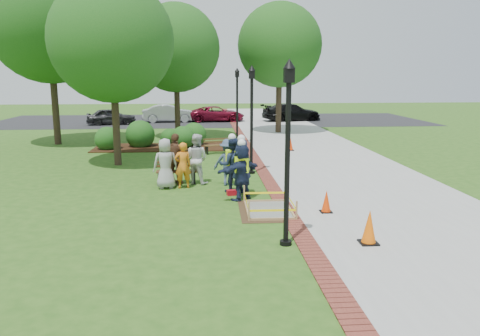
{
  "coord_description": "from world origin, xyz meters",
  "views": [
    {
      "loc": [
        -0.62,
        -13.27,
        3.93
      ],
      "look_at": [
        0.5,
        1.2,
        1.0
      ],
      "focal_mm": 35.0,
      "sensor_mm": 36.0,
      "label": 1
    }
  ],
  "objects": [
    {
      "name": "parking_lot",
      "position": [
        0.0,
        27.0,
        0.0
      ],
      "size": [
        36.0,
        12.0,
        0.01
      ],
      "primitive_type": "cube",
      "color": "black",
      "rests_on": "ground"
    },
    {
      "name": "bench_far",
      "position": [
        0.07,
        9.89,
        0.24
      ],
      "size": [
        1.46,
        0.77,
        0.75
      ],
      "color": "brown",
      "rests_on": "ground"
    },
    {
      "name": "lamp_mid",
      "position": [
        1.25,
        5.0,
        2.48
      ],
      "size": [
        0.28,
        0.28,
        4.26
      ],
      "color": "black",
      "rests_on": "ground"
    },
    {
      "name": "cone_front",
      "position": [
        3.2,
        -3.11,
        0.4
      ],
      "size": [
        0.42,
        0.42,
        0.84
      ],
      "color": "black",
      "rests_on": "ground"
    },
    {
      "name": "wet_concrete_pad",
      "position": [
        1.23,
        -0.25,
        0.23
      ],
      "size": [
        1.74,
        2.33,
        0.55
      ],
      "color": "#47331E",
      "rests_on": "ground"
    },
    {
      "name": "ground",
      "position": [
        0.0,
        0.0,
        0.0
      ],
      "size": [
        100.0,
        100.0,
        0.0
      ],
      "primitive_type": "plane",
      "color": "#285116",
      "rests_on": "ground"
    },
    {
      "name": "brick_edging",
      "position": [
        1.75,
        10.0,
        0.01
      ],
      "size": [
        0.5,
        60.0,
        0.03
      ],
      "primitive_type": "cube",
      "color": "maroon",
      "rests_on": "ground"
    },
    {
      "name": "lamp_near",
      "position": [
        1.25,
        -3.0,
        2.48
      ],
      "size": [
        0.28,
        0.28,
        4.26
      ],
      "color": "black",
      "rests_on": "ground"
    },
    {
      "name": "shrub_c",
      "position": [
        -1.77,
        11.84,
        0.0
      ],
      "size": [
        1.28,
        1.28,
        1.28
      ],
      "primitive_type": "sphere",
      "color": "#174F16",
      "rests_on": "ground"
    },
    {
      "name": "tree_back",
      "position": [
        -2.24,
        15.71,
        5.43
      ],
      "size": [
        5.27,
        5.27,
        8.07
      ],
      "color": "#3D2D1E",
      "rests_on": "ground"
    },
    {
      "name": "parked_car_b",
      "position": [
        -3.47,
        25.7,
        0.0
      ],
      "size": [
        2.43,
        4.93,
        1.56
      ],
      "primitive_type": "imported",
      "rotation": [
        0.0,
        0.0,
        1.64
      ],
      "color": "#B6B5BA",
      "rests_on": "ground"
    },
    {
      "name": "lamp_far",
      "position": [
        1.25,
        13.0,
        2.48
      ],
      "size": [
        0.28,
        0.28,
        4.26
      ],
      "color": "black",
      "rests_on": "ground"
    },
    {
      "name": "casual_person_b",
      "position": [
        -1.37,
        2.76,
        0.81
      ],
      "size": [
        0.58,
        0.45,
        1.61
      ],
      "color": "orange",
      "rests_on": "ground"
    },
    {
      "name": "shrub_a",
      "position": [
        -5.69,
        11.56,
        0.0
      ],
      "size": [
        1.31,
        1.31,
        1.31
      ],
      "primitive_type": "sphere",
      "color": "#174F16",
      "rests_on": "ground"
    },
    {
      "name": "casual_person_c",
      "position": [
        -0.91,
        3.42,
        0.91
      ],
      "size": [
        0.69,
        0.59,
        1.82
      ],
      "color": "silver",
      "rests_on": "ground"
    },
    {
      "name": "shrub_b",
      "position": [
        -4.09,
        12.34,
        0.0
      ],
      "size": [
        1.58,
        1.58,
        1.58
      ],
      "primitive_type": "sphere",
      "color": "#174F16",
      "rests_on": "ground"
    },
    {
      "name": "toolbox",
      "position": [
        0.28,
        1.64,
        0.09
      ],
      "size": [
        0.39,
        0.26,
        0.18
      ],
      "primitive_type": "cube",
      "rotation": [
        0.0,
        0.0,
        0.19
      ],
      "color": "#AB0D19",
      "rests_on": "ground"
    },
    {
      "name": "hivis_worker_a",
      "position": [
        0.54,
        1.07,
        0.96
      ],
      "size": [
        0.68,
        0.65,
        1.94
      ],
      "color": "#16203B",
      "rests_on": "ground"
    },
    {
      "name": "casual_person_e",
      "position": [
        0.22,
        3.04,
        0.84
      ],
      "size": [
        0.62,
        0.5,
        1.67
      ],
      "color": "#384762",
      "rests_on": "ground"
    },
    {
      "name": "cone_back",
      "position": [
        2.85,
        -0.55,
        0.32
      ],
      "size": [
        0.34,
        0.34,
        0.66
      ],
      "color": "black",
      "rests_on": "ground"
    },
    {
      "name": "sidewalk",
      "position": [
        5.0,
        10.0,
        0.01
      ],
      "size": [
        6.0,
        60.0,
        0.02
      ],
      "primitive_type": "cube",
      "color": "#9E9E99",
      "rests_on": "ground"
    },
    {
      "name": "parked_car_c",
      "position": [
        0.47,
        25.94,
        0.0
      ],
      "size": [
        2.07,
        4.33,
        1.38
      ],
      "primitive_type": "imported",
      "rotation": [
        0.0,
        0.0,
        1.63
      ],
      "color": "maroon",
      "rests_on": "ground"
    },
    {
      "name": "hivis_worker_b",
      "position": [
        0.58,
        1.66,
        0.99
      ],
      "size": [
        0.67,
        0.52,
        2.01
      ],
      "color": "#1A2043",
      "rests_on": "ground"
    },
    {
      "name": "shrub_e",
      "position": [
        -2.52,
        12.6,
        0.0
      ],
      "size": [
        1.05,
        1.05,
        1.05
      ],
      "primitive_type": "sphere",
      "color": "#174F16",
      "rests_on": "ground"
    },
    {
      "name": "shrub_d",
      "position": [
        -1.19,
        12.73,
        0.0
      ],
      "size": [
        1.38,
        1.38,
        1.38
      ],
      "primitive_type": "sphere",
      "color": "#174F16",
      "rests_on": "ground"
    },
    {
      "name": "casual_person_a",
      "position": [
        -1.97,
        2.77,
        0.88
      ],
      "size": [
        0.62,
        0.45,
        1.76
      ],
      "color": "#9A9A9A",
      "rests_on": "ground"
    },
    {
      "name": "bench_near",
      "position": [
        -1.63,
        3.48,
        0.25
      ],
      "size": [
        1.49,
        0.52,
        0.8
      ],
      "color": "#4D2D1A",
      "rests_on": "ground"
    },
    {
      "name": "hivis_worker_c",
      "position": [
        0.3,
        2.08,
        0.98
      ],
      "size": [
        0.6,
        0.4,
        1.99
      ],
      "color": "#18203E",
      "rests_on": "ground"
    },
    {
      "name": "mulch_bed",
      "position": [
        -3.0,
        12.0,
        0.02
      ],
      "size": [
        7.0,
        3.0,
        0.05
      ],
      "primitive_type": "cube",
      "color": "#381E0F",
      "rests_on": "ground"
    },
    {
      "name": "tree_right",
      "position": [
        4.42,
        18.11,
        5.76
      ],
      "size": [
        5.52,
        5.52,
        8.54
      ],
      "color": "#3D2D1E",
      "rests_on": "ground"
    },
    {
      "name": "tree_left",
      "position": [
        -4.41,
        7.25,
        5.28
      ],
      "size": [
        5.19,
        5.19,
        7.88
      ],
      "color": "#3D2D1E",
      "rests_on": "ground"
    },
    {
      "name": "casual_person_d",
      "position": [
        -1.64,
        3.35,
        0.92
      ],
      "size": [
        0.7,
        0.62,
        1.85
      ],
      "color": "brown",
      "rests_on": "ground"
    },
    {
      "name": "tree_far",
      "position": [
        -8.91,
        13.77,
        6.68
      ],
      "size": [
        6.63,
        6.63,
        10.0
      ],
      "color": "#3D2D1E",
      "rests_on": "ground"
    },
    {
      "name": "parked_car_d",
      "position": [
        6.78,
        25.96,
        0.0
      ],
      "size": [
        3.14,
        5.2,
        1.58
      ],
      "primitive_type": "imported",
      "rotation": [
        0.0,
        0.0,
        1.8
      ],
      "color": "black",
      "rests_on": "ground"
    },
    {
      "name": "parked_car_a",
      "position": [
        -7.87,
        24.1,
        0.0
      ],
      "size": [
        2.58,
        4.52,
        1.39
      ],
      "primitive_type": "imported",
      "rotation": [
        0.0,
        0.0,
        1.75
      ],
      "color": "#28282B",
      "rests_on": "ground"
    },
    {
      "name": "cone_far",
      "position": [
        3.83,
        10.46,
        0.36
      ],
      "size": [
        0.37,
        0.37,
        0.74
      ],
      "color": "black",
      "rests_on": "ground"
    }
  ]
}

